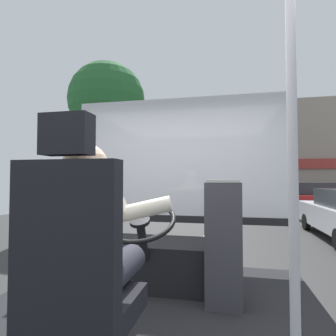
{
  "coord_description": "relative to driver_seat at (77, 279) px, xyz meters",
  "views": [
    {
      "loc": [
        0.58,
        -1.62,
        1.59
      ],
      "look_at": [
        -0.11,
        1.62,
        1.71
      ],
      "focal_mm": 29.67,
      "sensor_mm": 36.0,
      "label": 1
    }
  ],
  "objects": [
    {
      "name": "street_tree",
      "position": [
        -3.47,
        7.88,
        3.2
      ],
      "size": [
        2.68,
        2.68,
        5.7
      ],
      "color": "#4C3828",
      "rests_on": "ground"
    },
    {
      "name": "handrail_pole",
      "position": [
        0.96,
        0.13,
        0.48
      ],
      "size": [
        0.04,
        0.04,
        2.0
      ],
      "color": "#B7B7BC",
      "rests_on": "bus_floor"
    },
    {
      "name": "steering_console",
      "position": [
        0.0,
        1.34,
        -0.3
      ],
      "size": [
        1.1,
        0.98,
        0.78
      ],
      "color": "black",
      "rests_on": "bus_floor"
    },
    {
      "name": "fare_box",
      "position": [
        0.65,
        1.04,
        -0.04
      ],
      "size": [
        0.28,
        0.23,
        0.97
      ],
      "color": "#333338",
      "rests_on": "bus_floor"
    },
    {
      "name": "bus_driver",
      "position": [
        -0.0,
        0.12,
        0.15
      ],
      "size": [
        0.77,
        0.61,
        0.75
      ],
      "color": "#282833",
      "rests_on": "driver_seat"
    },
    {
      "name": "driver_seat",
      "position": [
        0.0,
        0.0,
        0.0
      ],
      "size": [
        0.48,
        0.48,
        1.26
      ],
      "color": "black",
      "rests_on": "bus_floor"
    },
    {
      "name": "ground",
      "position": [
        0.09,
        9.25,
        -1.15
      ],
      "size": [
        18.0,
        44.0,
        0.06
      ],
      "color": "#2E2E2E"
    },
    {
      "name": "windshield_panel",
      "position": [
        0.09,
        2.07,
        0.52
      ],
      "size": [
        2.5,
        0.08,
        1.48
      ],
      "color": "silver"
    },
    {
      "name": "parked_car_red",
      "position": [
        4.15,
        12.31,
        -0.39
      ],
      "size": [
        1.99,
        4.2,
        1.42
      ],
      "color": "maroon",
      "rests_on": "ground"
    },
    {
      "name": "shop_building",
      "position": [
        5.08,
        19.03,
        2.15
      ],
      "size": [
        10.67,
        4.15,
        6.56
      ],
      "color": "gray",
      "rests_on": "ground"
    }
  ]
}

